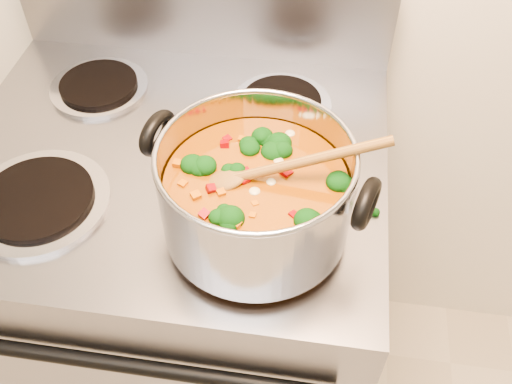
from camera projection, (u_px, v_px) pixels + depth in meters
electric_range at (192, 291)px, 1.32m from camera, size 0.74×0.67×1.08m
stockpot at (256, 194)px, 0.80m from camera, size 0.33×0.27×0.16m
wooden_spoon at (265, 171)px, 0.76m from camera, size 0.26×0.07×0.09m
cooktop_crumbs at (197, 286)px, 0.79m from camera, size 0.11×0.23×0.01m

